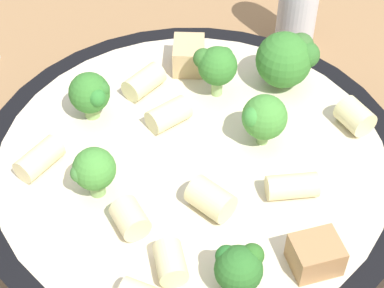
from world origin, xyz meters
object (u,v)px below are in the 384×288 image
broccoli_floret_0 (239,268)px  broccoli_floret_5 (217,65)px  broccoli_floret_1 (90,94)px  chicken_chunk_0 (189,56)px  rigatoni_7 (162,117)px  rigatoni_1 (211,199)px  chicken_chunk_1 (316,255)px  rigatoni_8 (292,186)px  broccoli_floret_2 (287,58)px  rigatoni_4 (138,84)px  rigatoni_5 (170,262)px  broccoli_floret_3 (94,172)px  rigatoni_0 (39,159)px  rigatoni_2 (130,218)px  pasta_bowl (192,173)px  broccoli_floret_4 (264,117)px  rigatoni_3 (355,116)px

broccoli_floret_0 → broccoli_floret_5: (-0.14, 0.07, 0.01)m
broccoli_floret_1 → chicken_chunk_0: (-0.02, 0.08, -0.01)m
rigatoni_7 → chicken_chunk_0: bearing=136.2°
rigatoni_1 → chicken_chunk_1: 0.07m
rigatoni_8 → broccoli_floret_2: bearing=148.4°
rigatoni_1 → rigatoni_8: bearing=74.6°
rigatoni_4 → chicken_chunk_0: bearing=101.2°
broccoli_floret_0 → rigatoni_5: (-0.02, -0.03, -0.01)m
broccoli_floret_3 → broccoli_floret_5: size_ratio=0.89×
rigatoni_0 → rigatoni_1: (0.08, 0.07, 0.00)m
rigatoni_1 → rigatoni_2: bearing=-101.7°
rigatoni_8 → chicken_chunk_1: 0.05m
broccoli_floret_1 → rigatoni_7: bearing=50.2°
broccoli_floret_5 → rigatoni_5: 0.15m
pasta_bowl → rigatoni_8: size_ratio=9.04×
broccoli_floret_0 → broccoli_floret_1: broccoli_floret_1 is taller
broccoli_floret_4 → rigatoni_4: size_ratio=1.25×
rigatoni_4 → chicken_chunk_0: (-0.01, 0.04, 0.00)m
broccoli_floret_4 → broccoli_floret_5: bearing=-177.8°
rigatoni_1 → rigatoni_4: 0.11m
chicken_chunk_1 → broccoli_floret_3: bearing=-140.0°
broccoli_floret_4 → chicken_chunk_1: bearing=-15.4°
broccoli_floret_1 → rigatoni_2: 0.10m
broccoli_floret_5 → chicken_chunk_0: broccoli_floret_5 is taller
broccoli_floret_1 → rigatoni_4: 0.04m
broccoli_floret_5 → rigatoni_5: (0.11, -0.09, -0.02)m
pasta_bowl → broccoli_floret_4: bearing=76.8°
broccoli_floret_3 → rigatoni_1: 0.07m
rigatoni_1 → rigatoni_5: rigatoni_1 is taller
broccoli_floret_3 → chicken_chunk_0: bearing=127.7°
broccoli_floret_3 → rigatoni_3: size_ratio=1.53×
broccoli_floret_1 → chicken_chunk_1: 0.17m
rigatoni_5 → chicken_chunk_0: bearing=148.8°
rigatoni_2 → rigatoni_7: (-0.06, 0.05, -0.00)m
broccoli_floret_3 → rigatoni_3: bearing=81.6°
rigatoni_8 → broccoli_floret_1: bearing=-146.8°
rigatoni_8 → rigatoni_1: bearing=-105.4°
rigatoni_1 → rigatoni_2: (-0.01, -0.05, -0.00)m
rigatoni_4 → rigatoni_7: bearing=0.2°
broccoli_floret_4 → chicken_chunk_0: (-0.09, -0.01, -0.01)m
broccoli_floret_5 → rigatoni_1: (0.09, -0.05, -0.01)m
broccoli_floret_3 → rigatoni_2: broccoli_floret_3 is taller
rigatoni_0 → rigatoni_7: size_ratio=1.08×
rigatoni_4 → rigatoni_8: size_ratio=0.95×
chicken_chunk_0 → rigatoni_7: bearing=-43.8°
broccoli_floret_4 → pasta_bowl: bearing=-103.2°
broccoli_floret_2 → rigatoni_2: broccoli_floret_2 is taller
chicken_chunk_1 → pasta_bowl: bearing=-169.3°
broccoli_floret_2 → rigatoni_8: bearing=-31.6°
broccoli_floret_3 → broccoli_floret_0: bearing=24.2°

